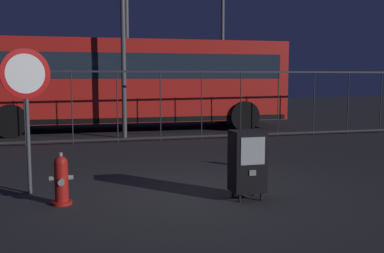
# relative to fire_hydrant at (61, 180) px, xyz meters

# --- Properties ---
(ground_plane) EXTENTS (60.00, 60.00, 0.00)m
(ground_plane) POSITION_rel_fire_hydrant_xyz_m (1.99, 0.21, -0.35)
(ground_plane) COLOR #262628
(fire_hydrant) EXTENTS (0.33, 0.31, 0.75)m
(fire_hydrant) POSITION_rel_fire_hydrant_xyz_m (0.00, 0.00, 0.00)
(fire_hydrant) COLOR red
(fire_hydrant) RESTS_ON ground_plane
(newspaper_box_primary) EXTENTS (0.48, 0.42, 1.02)m
(newspaper_box_primary) POSITION_rel_fire_hydrant_xyz_m (2.65, -0.40, 0.22)
(newspaper_box_primary) COLOR black
(newspaper_box_primary) RESTS_ON ground_plane
(stop_sign) EXTENTS (0.71, 0.31, 2.23)m
(stop_sign) POSITION_rel_fire_hydrant_xyz_m (-0.49, 0.77, 1.25)
(stop_sign) COLOR #4C4F54
(stop_sign) RESTS_ON ground_plane
(traffic_cone) EXTENTS (0.36, 0.36, 0.53)m
(traffic_cone) POSITION_rel_fire_hydrant_xyz_m (3.70, 1.75, -0.09)
(traffic_cone) COLOR black
(traffic_cone) RESTS_ON ground_plane
(fence_barrier) EXTENTS (18.03, 0.04, 2.00)m
(fence_barrier) POSITION_rel_fire_hydrant_xyz_m (1.99, 5.94, 0.67)
(fence_barrier) COLOR #2D2D33
(fence_barrier) RESTS_ON ground_plane
(bus_near) EXTENTS (10.55, 2.94, 3.00)m
(bus_near) POSITION_rel_fire_hydrant_xyz_m (2.12, 8.94, 1.36)
(bus_near) COLOR red
(bus_near) RESTS_ON ground_plane
(street_light_near_left) EXTENTS (0.32, 0.32, 6.85)m
(street_light_near_left) POSITION_rel_fire_hydrant_xyz_m (2.09, 9.33, 3.63)
(street_light_near_left) COLOR #4C4F54
(street_light_near_left) RESTS_ON ground_plane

